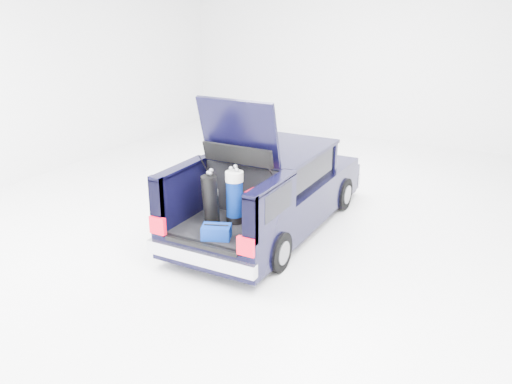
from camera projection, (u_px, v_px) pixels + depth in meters
The scene contains 6 objects.
ground at pixel (269, 228), 9.59m from camera, with size 14.00×14.00×0.00m, color white.
car at pixel (272, 190), 9.44m from camera, with size 1.87×4.65×2.47m.
red_suitcase at pixel (259, 211), 7.96m from camera, with size 0.39×0.27×0.62m.
black_golf_bag at pixel (210, 200), 8.11m from camera, with size 0.33×0.36×0.86m.
blue_golf_bag at pixel (235, 197), 8.17m from camera, with size 0.30×0.30×0.91m.
blue_duffel at pixel (216, 232), 7.73m from camera, with size 0.48×0.40×0.21m.
Camera 1 is at (3.95, -7.85, 3.89)m, focal length 38.00 mm.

